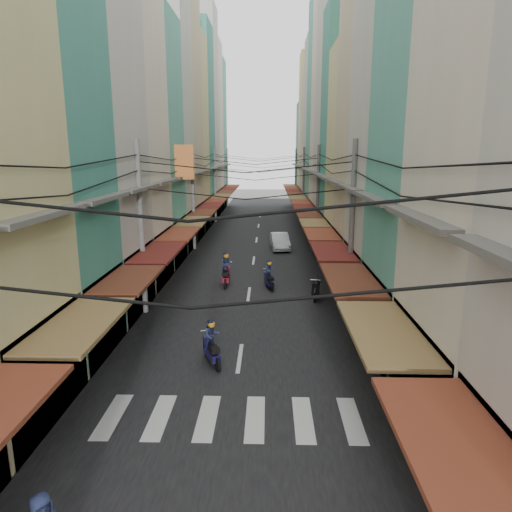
% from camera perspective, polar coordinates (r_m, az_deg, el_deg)
% --- Properties ---
extents(ground, '(160.00, 160.00, 0.00)m').
position_cam_1_polar(ground, '(19.48, -1.67, -10.14)').
color(ground, slate).
rests_on(ground, ground).
extents(road, '(10.00, 80.00, 0.02)m').
position_cam_1_polar(road, '(38.67, -0.01, 1.47)').
color(road, black).
rests_on(road, ground).
extents(sidewalk_left, '(3.00, 80.00, 0.06)m').
position_cam_1_polar(sidewalk_left, '(39.38, -9.51, 1.53)').
color(sidewalk_left, gray).
rests_on(sidewalk_left, ground).
extents(sidewalk_right, '(3.00, 80.00, 0.06)m').
position_cam_1_polar(sidewalk_right, '(39.04, 9.57, 1.43)').
color(sidewalk_right, gray).
rests_on(sidewalk_right, ground).
extents(crosswalk, '(7.55, 2.40, 0.01)m').
position_cam_1_polar(crosswalk, '(14.14, -3.12, -19.54)').
color(crosswalk, silver).
rests_on(crosswalk, ground).
extents(building_row_left, '(7.80, 67.67, 23.70)m').
position_cam_1_polar(building_row_left, '(35.69, -13.51, 15.96)').
color(building_row_left, beige).
rests_on(building_row_left, ground).
extents(building_row_right, '(7.80, 68.98, 22.59)m').
position_cam_1_polar(building_row_right, '(35.08, 13.35, 15.42)').
color(building_row_right, teal).
rests_on(building_row_right, ground).
extents(utility_poles, '(10.20, 66.13, 8.20)m').
position_cam_1_polar(utility_poles, '(32.95, -0.26, 11.04)').
color(utility_poles, slate).
rests_on(utility_poles, ground).
extents(white_car, '(4.64, 2.11, 1.59)m').
position_cam_1_polar(white_car, '(36.86, 2.98, 0.88)').
color(white_car, white).
rests_on(white_car, ground).
extents(bicycle, '(1.85, 1.29, 1.19)m').
position_cam_1_polar(bicycle, '(22.03, 16.87, -7.94)').
color(bicycle, black).
rests_on(bicycle, ground).
extents(moving_scooters, '(5.44, 12.08, 1.97)m').
position_cam_1_polar(moving_scooters, '(23.71, -0.78, -4.48)').
color(moving_scooters, black).
rests_on(moving_scooters, ground).
extents(parked_scooters, '(12.67, 14.67, 0.97)m').
position_cam_1_polar(parked_scooters, '(14.61, 13.16, -16.72)').
color(parked_scooters, black).
rests_on(parked_scooters, ground).
extents(pedestrians, '(12.39, 26.90, 2.13)m').
position_cam_1_polar(pedestrians, '(22.30, -11.50, -4.62)').
color(pedestrians, black).
rests_on(pedestrians, ground).
extents(market_umbrella, '(2.35, 2.35, 2.48)m').
position_cam_1_polar(market_umbrella, '(17.42, 20.47, -6.11)').
color(market_umbrella, '#B2B2B7').
rests_on(market_umbrella, ground).
extents(traffic_sign, '(0.10, 0.71, 3.22)m').
position_cam_1_polar(traffic_sign, '(20.19, 15.34, -2.62)').
color(traffic_sign, slate).
rests_on(traffic_sign, ground).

